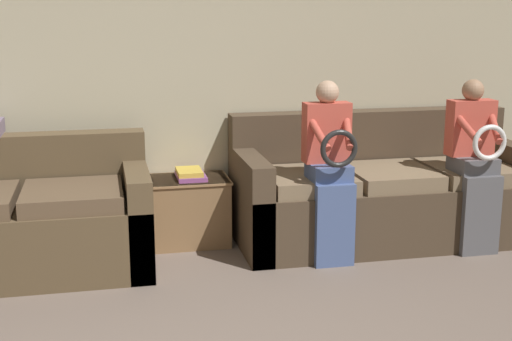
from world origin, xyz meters
TOP-DOWN VIEW (x-y plane):
  - wall_back at (0.00, 3.07)m, footprint 7.85×0.06m
  - couch_main at (1.67, 2.61)m, footprint 2.22×0.90m
  - couch_side at (-0.93, 2.48)m, footprint 1.68×0.89m
  - child_left_seated at (1.13, 2.23)m, footprint 0.32×0.37m
  - child_right_seated at (2.21, 2.23)m, footprint 0.34×0.37m
  - side_shelf at (0.23, 2.80)m, footprint 0.58×0.44m
  - book_stack at (0.23, 2.80)m, footprint 0.21×0.31m

SIDE VIEW (x-z plane):
  - side_shelf at x=0.23m, z-range 0.01..0.51m
  - couch_side at x=-0.93m, z-range -0.11..0.77m
  - couch_main at x=1.67m, z-range -0.13..0.81m
  - book_stack at x=0.23m, z-range 0.50..0.56m
  - child_right_seated at x=2.21m, z-range 0.05..1.29m
  - child_left_seated at x=1.13m, z-range 0.06..1.31m
  - wall_back at x=0.00m, z-range 0.00..2.55m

